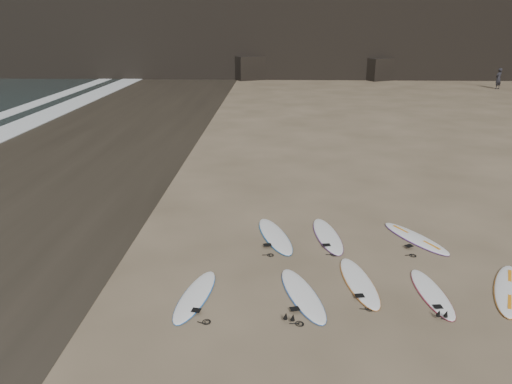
% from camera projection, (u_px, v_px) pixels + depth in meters
% --- Properties ---
extents(ground, '(240.00, 240.00, 0.00)m').
position_uv_depth(ground, '(387.00, 285.00, 12.39)').
color(ground, '#897559').
rests_on(ground, ground).
extents(wet_sand, '(12.00, 200.00, 0.01)m').
position_uv_depth(wet_sand, '(47.00, 167.00, 22.31)').
color(wet_sand, '#383026').
rests_on(wet_sand, ground).
extents(surfboard_0, '(1.04, 2.54, 0.09)m').
position_uv_depth(surfboard_0, '(195.00, 296.00, 11.85)').
color(surfboard_0, white).
rests_on(surfboard_0, ground).
extents(surfboard_1, '(1.35, 2.69, 0.09)m').
position_uv_depth(surfboard_1, '(303.00, 294.00, 11.90)').
color(surfboard_1, white).
rests_on(surfboard_1, ground).
extents(surfboard_2, '(0.99, 2.68, 0.09)m').
position_uv_depth(surfboard_2, '(359.00, 282.00, 12.46)').
color(surfboard_2, white).
rests_on(surfboard_2, ground).
extents(surfboard_3, '(0.78, 2.42, 0.09)m').
position_uv_depth(surfboard_3, '(432.00, 293.00, 11.97)').
color(surfboard_3, white).
rests_on(surfboard_3, ground).
extents(surfboard_4, '(1.71, 2.79, 0.10)m').
position_uv_depth(surfboard_4, '(509.00, 289.00, 12.10)').
color(surfboard_4, white).
rests_on(surfboard_4, ground).
extents(surfboard_5, '(1.42, 2.86, 0.10)m').
position_uv_depth(surfboard_5, '(275.00, 235.00, 15.12)').
color(surfboard_5, white).
rests_on(surfboard_5, ground).
extents(surfboard_6, '(1.02, 2.77, 0.10)m').
position_uv_depth(surfboard_6, '(327.00, 235.00, 15.12)').
color(surfboard_6, white).
rests_on(surfboard_6, ground).
extents(surfboard_7, '(1.81, 2.61, 0.09)m').
position_uv_depth(surfboard_7, '(415.00, 238.00, 14.96)').
color(surfboard_7, white).
rests_on(surfboard_7, ground).
extents(person_a, '(0.84, 0.76, 1.92)m').
position_uv_depth(person_a, '(498.00, 79.00, 46.85)').
color(person_a, black).
rests_on(person_a, ground).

